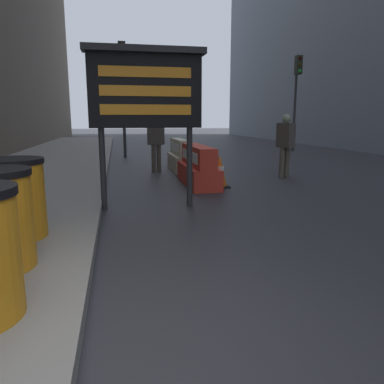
% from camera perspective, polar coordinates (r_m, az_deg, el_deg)
% --- Properties ---
extents(barrel_drum_back, '(0.78, 0.78, 0.93)m').
position_cam_1_polar(barrel_drum_back, '(4.80, -25.85, -0.88)').
color(barrel_drum_back, orange).
rests_on(barrel_drum_back, sidewalk_left).
extents(message_board, '(1.97, 0.36, 2.66)m').
position_cam_1_polar(message_board, '(6.42, -7.11, 15.07)').
color(message_board, '#28282B').
rests_on(message_board, ground_plane).
extents(jersey_barrier_red_striped, '(0.64, 2.14, 0.92)m').
position_cam_1_polar(jersey_barrier_red_striped, '(8.76, 0.91, 3.72)').
color(jersey_barrier_red_striped, red).
rests_on(jersey_barrier_red_striped, ground_plane).
extents(jersey_barrier_cream, '(0.50, 1.90, 0.93)m').
position_cam_1_polar(jersey_barrier_cream, '(11.26, -1.86, 5.39)').
color(jersey_barrier_cream, beige).
rests_on(jersey_barrier_cream, ground_plane).
extents(traffic_cone_near, '(0.42, 0.42, 0.74)m').
position_cam_1_polar(traffic_cone_near, '(8.47, 4.22, 3.17)').
color(traffic_cone_near, black).
rests_on(traffic_cone_near, ground_plane).
extents(traffic_cone_mid, '(0.34, 0.34, 0.60)m').
position_cam_1_polar(traffic_cone_mid, '(9.34, 3.04, 3.49)').
color(traffic_cone_mid, black).
rests_on(traffic_cone_mid, ground_plane).
extents(traffic_cone_far, '(0.32, 0.32, 0.58)m').
position_cam_1_polar(traffic_cone_far, '(12.82, -2.00, 5.50)').
color(traffic_cone_far, black).
rests_on(traffic_cone_far, ground_plane).
extents(traffic_light_near_curb, '(0.28, 0.44, 4.38)m').
position_cam_1_polar(traffic_light_near_curb, '(15.24, -10.54, 17.04)').
color(traffic_light_near_curb, '#2D2D30').
rests_on(traffic_light_near_curb, ground_plane).
extents(traffic_light_far_side, '(0.28, 0.44, 4.38)m').
position_cam_1_polar(traffic_light_far_side, '(18.77, 15.70, 15.67)').
color(traffic_light_far_side, '#2D2D30').
rests_on(traffic_light_far_side, ground_plane).
extents(pedestrian_worker, '(0.41, 0.50, 1.64)m').
position_cam_1_polar(pedestrian_worker, '(10.09, 14.06, 7.61)').
color(pedestrian_worker, '#514C42').
rests_on(pedestrian_worker, ground_plane).
extents(pedestrian_passerby, '(0.50, 0.42, 1.65)m').
position_cam_1_polar(pedestrian_passerby, '(10.85, -5.52, 8.11)').
color(pedestrian_passerby, '#514C42').
rests_on(pedestrian_passerby, ground_plane).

